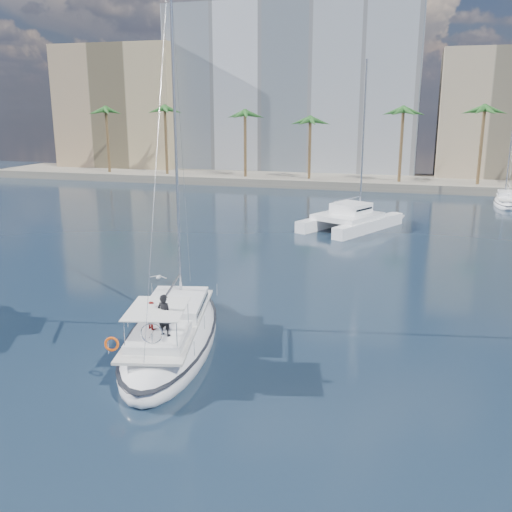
% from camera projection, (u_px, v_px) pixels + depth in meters
% --- Properties ---
extents(ground, '(160.00, 160.00, 0.00)m').
position_uv_depth(ground, '(225.00, 327.00, 30.90)').
color(ground, black).
rests_on(ground, ground).
extents(quay, '(120.00, 14.00, 1.20)m').
position_uv_depth(quay, '(353.00, 181.00, 87.53)').
color(quay, gray).
rests_on(quay, ground).
extents(building_modern, '(42.00, 16.00, 28.00)m').
position_uv_depth(building_modern, '(295.00, 93.00, 98.48)').
color(building_modern, silver).
rests_on(building_modern, ground).
extents(building_tan_left, '(22.00, 14.00, 22.00)m').
position_uv_depth(building_tan_left, '(128.00, 110.00, 103.42)').
color(building_tan_left, tan).
rests_on(building_tan_left, ground).
extents(building_beige, '(20.00, 14.00, 20.00)m').
position_uv_depth(building_beige, '(506.00, 118.00, 87.73)').
color(building_beige, '#C8B590').
rests_on(building_beige, ground).
extents(palm_left, '(3.60, 3.60, 12.30)m').
position_uv_depth(palm_left, '(137.00, 115.00, 90.32)').
color(palm_left, brown).
rests_on(palm_left, ground).
extents(palm_centre, '(3.60, 3.60, 12.30)m').
position_uv_depth(palm_centre, '(353.00, 116.00, 81.36)').
color(palm_centre, brown).
rests_on(palm_centre, ground).
extents(main_sloop, '(6.94, 13.68, 19.41)m').
position_uv_depth(main_sloop, '(172.00, 336.00, 28.25)').
color(main_sloop, white).
rests_on(main_sloop, ground).
extents(catamaran, '(9.66, 12.10, 15.93)m').
position_uv_depth(catamaran, '(350.00, 217.00, 55.79)').
color(catamaran, white).
rests_on(catamaran, ground).
extents(seagull, '(1.21, 0.52, 0.22)m').
position_uv_depth(seagull, '(159.00, 277.00, 38.69)').
color(seagull, silver).
rests_on(seagull, ground).
extents(moored_yacht_a, '(3.37, 9.52, 11.90)m').
position_uv_depth(moored_yacht_a, '(505.00, 205.00, 69.38)').
color(moored_yacht_a, white).
rests_on(moored_yacht_a, ground).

